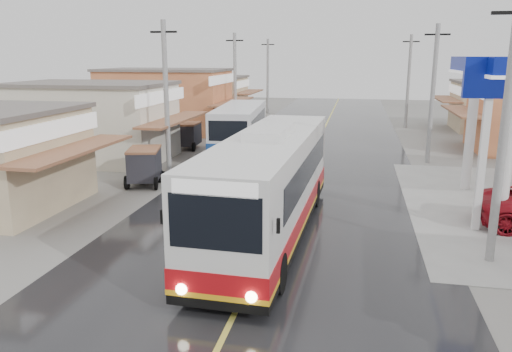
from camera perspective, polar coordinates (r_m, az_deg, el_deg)
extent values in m
plane|color=slate|center=(17.07, 1.41, -7.85)|extent=(120.00, 120.00, 0.00)
cube|color=black|center=(31.39, 6.20, 2.07)|extent=(12.00, 90.00, 0.02)
cube|color=#D8CC4C|center=(31.39, 6.20, 2.10)|extent=(0.15, 90.00, 0.01)
cylinder|color=white|center=(25.44, 23.32, 4.61)|extent=(0.44, 0.44, 5.50)
cylinder|color=white|center=(19.69, 26.74, 1.93)|extent=(0.44, 0.44, 5.50)
cube|color=white|center=(19.45, 24.54, 2.78)|extent=(0.25, 0.25, 6.00)
cube|color=navy|center=(19.19, 25.28, 10.12)|extent=(1.80, 0.30, 1.40)
cube|color=silver|center=(17.27, 1.57, -0.34)|extent=(2.97, 12.30, 3.00)
cube|color=black|center=(17.72, 1.54, -5.37)|extent=(2.99, 12.32, 0.31)
cube|color=#B10E14|center=(17.56, 1.55, -3.80)|extent=(3.01, 12.34, 0.56)
cube|color=gold|center=(17.67, 1.54, -4.84)|extent=(3.02, 12.35, 0.14)
cube|color=black|center=(17.68, 1.92, 1.09)|extent=(2.92, 9.75, 1.02)
cube|color=black|center=(11.52, -4.66, -5.31)|extent=(2.25, 0.20, 1.32)
cube|color=black|center=(23.03, 4.70, 4.24)|extent=(2.25, 0.20, 1.12)
cube|color=white|center=(11.28, -4.74, -1.40)|extent=(2.05, 0.19, 0.36)
cube|color=silver|center=(16.95, 1.61, 5.10)|extent=(1.33, 3.09, 0.31)
cylinder|color=black|center=(14.14, -6.64, -10.09)|extent=(0.40, 1.13, 1.12)
cylinder|color=black|center=(13.58, 2.46, -11.03)|extent=(0.40, 1.13, 1.12)
cylinder|color=black|center=(21.54, 0.75, -1.64)|extent=(0.40, 1.13, 1.12)
cylinder|color=black|center=(21.18, 6.69, -2.00)|extent=(0.40, 1.13, 1.12)
sphere|color=#FFF2CC|center=(12.40, -8.51, -12.65)|extent=(0.29, 0.29, 0.29)
sphere|color=#FFF2CC|center=(11.92, -0.53, -13.65)|extent=(0.29, 0.29, 0.29)
cube|color=black|center=(12.25, -10.66, -4.59)|extent=(0.08, 0.08, 0.36)
cube|color=black|center=(11.43, 2.56, -5.71)|extent=(0.08, 0.08, 0.36)
cube|color=silver|center=(32.26, -1.86, 5.72)|extent=(3.28, 9.46, 2.58)
cube|color=navy|center=(32.39, -1.85, 4.19)|extent=(3.33, 9.50, 1.03)
cube|color=black|center=(32.21, -1.87, 6.36)|extent=(3.19, 7.92, 0.93)
cube|color=black|center=(27.72, -3.22, 5.17)|extent=(2.18, 0.31, 1.13)
cylinder|color=black|center=(29.45, -4.91, 2.38)|extent=(0.40, 1.05, 1.03)
cylinder|color=black|center=(29.10, -0.59, 2.29)|extent=(0.40, 1.05, 1.03)
cylinder|color=black|center=(35.84, -2.87, 4.42)|extent=(0.40, 1.05, 1.03)
cylinder|color=black|center=(35.55, 0.70, 4.37)|extent=(0.40, 1.05, 1.03)
imported|color=black|center=(22.98, -2.93, -0.99)|extent=(1.04, 1.85, 0.92)
imported|color=#2B8135|center=(22.63, -3.07, 0.51)|extent=(0.63, 0.50, 1.53)
cube|color=#26262D|center=(25.10, -12.62, 1.28)|extent=(1.92, 2.46, 1.41)
cube|color=brown|center=(24.96, -12.71, 2.98)|extent=(1.99, 2.52, 0.11)
cylinder|color=black|center=(24.67, -14.54, -0.72)|extent=(0.36, 0.68, 0.65)
cylinder|color=black|center=(26.11, -13.93, 0.10)|extent=(0.36, 0.68, 0.65)
cylinder|color=black|center=(24.23, -11.36, -0.80)|extent=(0.29, 0.66, 0.65)
cube|color=#26262D|center=(34.50, -7.76, 4.74)|extent=(1.48, 2.17, 1.37)
cube|color=brown|center=(34.39, -7.80, 5.95)|extent=(1.53, 2.23, 0.11)
cylinder|color=black|center=(34.13, -9.26, 3.43)|extent=(0.22, 0.64, 0.63)
cylinder|color=black|center=(35.51, -8.55, 3.85)|extent=(0.22, 0.64, 0.63)
cylinder|color=black|center=(33.54, -7.14, 3.32)|extent=(0.16, 0.64, 0.63)
torus|color=black|center=(25.93, -11.18, -0.32)|extent=(0.91, 0.91, 0.23)
torus|color=black|center=(25.87, -11.20, 0.18)|extent=(0.91, 0.91, 0.23)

